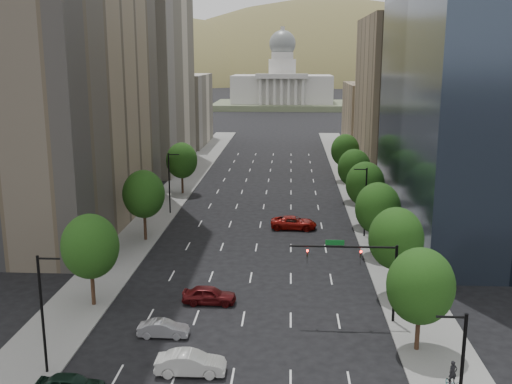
% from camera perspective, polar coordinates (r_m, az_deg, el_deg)
% --- Properties ---
extents(sidewalk_left, '(6.00, 200.00, 0.15)m').
position_cam_1_polar(sidewalk_left, '(83.56, -10.26, -2.88)').
color(sidewalk_left, slate).
rests_on(sidewalk_left, ground).
extents(sidewalk_right, '(6.00, 200.00, 0.15)m').
position_cam_1_polar(sidewalk_right, '(82.10, 11.32, -3.22)').
color(sidewalk_right, slate).
rests_on(sidewalk_right, ground).
extents(midrise_cream_left, '(14.00, 30.00, 35.00)m').
position_cam_1_polar(midrise_cream_left, '(124.64, -10.27, 10.38)').
color(midrise_cream_left, beige).
rests_on(midrise_cream_left, ground).
extents(filler_left, '(14.00, 26.00, 18.00)m').
position_cam_1_polar(filler_left, '(157.40, -7.35, 7.85)').
color(filler_left, beige).
rests_on(filler_left, ground).
extents(parking_tan_right, '(14.00, 30.00, 30.00)m').
position_cam_1_polar(parking_tan_right, '(120.23, 13.58, 8.95)').
color(parking_tan_right, '#8C7759').
rests_on(parking_tan_right, ground).
extents(filler_right, '(14.00, 26.00, 16.00)m').
position_cam_1_polar(filler_right, '(153.28, 11.30, 7.20)').
color(filler_right, '#8C7759').
rests_on(filler_right, ground).
extents(tree_right_0, '(5.20, 5.20, 8.39)m').
position_cam_1_polar(tree_right_0, '(47.47, 15.53, -8.70)').
color(tree_right_0, '#382316').
rests_on(tree_right_0, ground).
extents(tree_right_1, '(5.20, 5.20, 8.75)m').
position_cam_1_polar(tree_right_1, '(57.54, 13.30, -4.37)').
color(tree_right_1, '#382316').
rests_on(tree_right_1, ground).
extents(tree_right_2, '(5.20, 5.20, 8.61)m').
position_cam_1_polar(tree_right_2, '(68.99, 11.62, -1.55)').
color(tree_right_2, '#382316').
rests_on(tree_right_2, ground).
extents(tree_right_3, '(5.20, 5.20, 8.89)m').
position_cam_1_polar(tree_right_3, '(80.50, 10.44, 0.77)').
color(tree_right_3, '#382316').
rests_on(tree_right_3, ground).
extents(tree_right_4, '(5.20, 5.20, 8.46)m').
position_cam_1_polar(tree_right_4, '(94.23, 9.41, 2.30)').
color(tree_right_4, '#382316').
rests_on(tree_right_4, ground).
extents(tree_right_5, '(5.20, 5.20, 8.75)m').
position_cam_1_polar(tree_right_5, '(109.88, 8.56, 3.97)').
color(tree_right_5, '#382316').
rests_on(tree_right_5, ground).
extents(tree_left_0, '(5.20, 5.20, 8.75)m').
position_cam_1_polar(tree_left_0, '(55.80, -15.64, -5.05)').
color(tree_left_0, '#382316').
rests_on(tree_left_0, ground).
extents(tree_left_1, '(5.20, 5.20, 8.97)m').
position_cam_1_polar(tree_left_1, '(74.24, -10.74, -0.20)').
color(tree_left_1, '#382316').
rests_on(tree_left_1, ground).
extents(tree_left_2, '(5.20, 5.20, 8.68)m').
position_cam_1_polar(tree_left_2, '(99.22, -7.14, 3.02)').
color(tree_left_2, '#382316').
rests_on(tree_left_2, ground).
extents(streetlight_rs, '(1.70, 0.20, 9.00)m').
position_cam_1_polar(streetlight_rs, '(36.18, 18.97, -17.03)').
color(streetlight_rs, black).
rests_on(streetlight_rs, ground).
extents(streetlight_rn, '(1.70, 0.20, 9.00)m').
position_cam_1_polar(streetlight_rn, '(75.82, 10.44, -0.79)').
color(streetlight_rn, black).
rests_on(streetlight_rn, ground).
extents(streetlight_ls, '(1.70, 0.20, 9.00)m').
position_cam_1_polar(streetlight_ls, '(45.45, -19.79, -10.74)').
color(streetlight_ls, black).
rests_on(streetlight_ls, ground).
extents(streetlight_ln, '(1.70, 0.20, 9.00)m').
position_cam_1_polar(streetlight_ln, '(86.73, -8.30, 1.01)').
color(streetlight_ln, black).
rests_on(streetlight_ln, ground).
extents(traffic_signal, '(9.12, 0.40, 7.38)m').
position_cam_1_polar(traffic_signal, '(51.56, 10.56, -6.95)').
color(traffic_signal, black).
rests_on(traffic_signal, ground).
extents(capitol, '(60.00, 40.00, 35.20)m').
position_cam_1_polar(capitol, '(268.23, 2.52, 9.88)').
color(capitol, '#596647').
rests_on(capitol, ground).
extents(foothills, '(720.00, 413.00, 263.00)m').
position_cam_1_polar(foothills, '(621.22, 6.19, 7.22)').
color(foothills, olive).
rests_on(foothills, ground).
extents(car_white, '(5.12, 1.87, 1.68)m').
position_cam_1_polar(car_white, '(44.85, -6.29, -16.03)').
color(car_white, beige).
rests_on(car_white, ground).
extents(car_maroon, '(5.01, 2.05, 1.70)m').
position_cam_1_polar(car_maroon, '(56.10, -4.51, -9.83)').
color(car_maroon, '#470B0D').
rests_on(car_maroon, ground).
extents(car_silver, '(4.18, 1.48, 1.37)m').
position_cam_1_polar(car_silver, '(50.49, -8.88, -12.84)').
color(car_silver, '#A2A2A7').
rests_on(car_silver, ground).
extents(car_red_far, '(6.20, 3.01, 1.70)m').
position_cam_1_polar(car_red_far, '(79.39, 3.64, -2.96)').
color(car_red_far, maroon).
rests_on(car_red_far, ground).
extents(cyclist, '(0.96, 1.72, 2.16)m').
position_cam_1_polar(cyclist, '(44.55, 18.34, -16.82)').
color(cyclist, black).
rests_on(cyclist, sidewalk_right).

